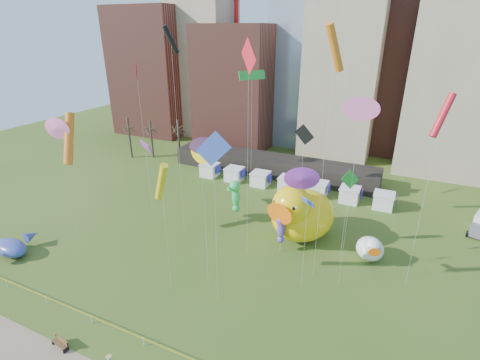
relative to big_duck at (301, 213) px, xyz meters
The scene contains 30 objects.
ground 23.67m from the big_duck, 107.47° to the right, with size 160.00×160.00×0.00m, color #324C17.
skyline 42.90m from the big_duck, 97.02° to the left, with size 101.00×23.00×68.00m.
pavilion 22.66m from the big_duck, 119.23° to the left, with size 38.00×6.00×3.20m, color black.
vendor_tents 15.17m from the big_duck, 113.66° to the left, with size 33.24×2.80×2.40m.
bare_trees 41.42m from the big_duck, 153.87° to the left, with size 8.44×6.44×8.50m.
caution_tape 23.57m from the big_duck, 107.47° to the right, with size 50.00×0.06×0.90m.
big_duck is the anchor object (origin of this frame).
small_duck 9.12m from the big_duck, ahead, with size 4.05×4.67×3.30m.
seahorse_green 9.09m from the big_duck, behind, with size 2.03×2.24×6.43m.
seahorse_purple 4.21m from the big_duck, 106.36° to the right, with size 1.37×1.65×5.05m.
whale_inflatable 35.22m from the big_duck, 149.01° to the right, with size 5.16×6.39×2.18m.
park_bench 28.87m from the big_duck, 117.62° to the right, with size 1.79×0.82×0.88m.
kite_0 19.76m from the big_duck, 17.01° to the right, with size 1.84×2.26×20.07m.
kite_1 31.20m from the big_duck, 157.39° to the right, with size 2.59×0.49×15.47m.
kite_2 13.44m from the big_duck, 105.98° to the left, with size 3.12×0.35×12.21m.
kite_3 9.41m from the big_duck, 28.86° to the right, with size 1.67×1.56×11.64m.
kite_4 16.88m from the big_duck, behind, with size 2.73×1.48×9.82m.
kite_5 11.29m from the big_duck, 71.85° to the right, with size 1.51×1.25×10.17m.
kite_6 29.44m from the big_duck, 156.91° to the right, with size 2.33×3.65×16.05m.
kite_7 6.50m from the big_duck, 78.09° to the right, with size 2.65×1.26×10.84m.
kite_8 32.17m from the big_duck, behind, with size 1.81×2.39×20.78m.
kite_9 17.63m from the big_duck, 46.38° to the right, with size 2.10×0.28×19.73m.
kite_10 25.25m from the big_duck, 160.28° to the right, with size 1.34×1.77×25.48m.
kite_11 19.00m from the big_duck, 149.27° to the left, with size 2.77×3.33×19.99m.
kite_12 19.39m from the big_duck, 123.07° to the right, with size 2.52×1.72×13.96m.
kite_13 19.32m from the big_duck, 105.23° to the right, with size 3.05×0.78×17.43m.
kite_14 21.23m from the big_duck, 61.32° to the right, with size 1.87×2.43×25.63m.
kite_15 22.66m from the big_duck, behind, with size 3.28×2.30×10.77m.
kite_16 20.13m from the big_duck, 126.57° to the right, with size 2.59×2.32×24.35m.
kite_17 18.54m from the big_duck, 114.75° to the right, with size 1.36×1.05×16.23m.
Camera 1 is at (17.24, -17.26, 25.13)m, focal length 27.00 mm.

